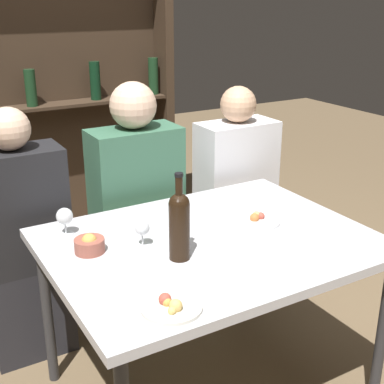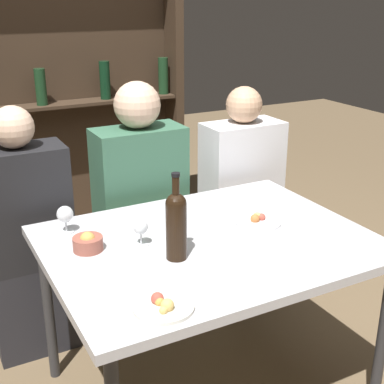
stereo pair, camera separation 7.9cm
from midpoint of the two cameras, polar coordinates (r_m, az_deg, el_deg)
name	(u,v)px [view 1 (the left image)]	position (r m, az deg, el deg)	size (l,w,h in m)	color
dining_table	(210,253)	(2.10, 0.88, -6.53)	(1.23, 0.94, 0.72)	silver
wine_rack_wall	(61,81)	(3.57, -14.48, 11.36)	(1.49, 0.21, 2.16)	#38281C
wine_bottle	(179,223)	(1.87, -2.57, -3.30)	(0.08, 0.08, 0.32)	black
wine_glass_0	(142,229)	(2.00, -6.46, -3.98)	(0.06, 0.06, 0.10)	silver
wine_glass_1	(65,217)	(2.15, -14.46, -2.61)	(0.07, 0.07, 0.11)	silver
food_plate_0	(171,306)	(1.64, -3.65, -12.06)	(0.19, 0.19, 0.05)	silver
food_plate_1	(257,220)	(2.23, 5.97, -2.98)	(0.19, 0.19, 0.04)	white
snack_bowl	(89,244)	(2.01, -11.99, -5.51)	(0.11, 0.11, 0.07)	#995142
seated_person_left	(23,247)	(2.53, -18.45, -5.55)	(0.41, 0.22, 1.18)	#26262B
seated_person_center	(137,215)	(2.66, -6.70, -2.42)	(0.43, 0.22, 1.24)	#26262B
seated_person_right	(235,200)	(2.94, 3.88, -0.89)	(0.42, 0.22, 1.17)	#26262B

